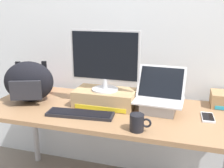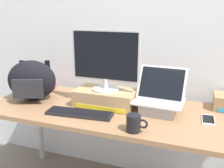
# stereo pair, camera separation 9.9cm
# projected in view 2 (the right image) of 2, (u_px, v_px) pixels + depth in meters

# --- Properties ---
(back_wall) EXTENTS (7.00, 0.10, 2.60)m
(back_wall) POSITION_uv_depth(u_px,v_px,m) (131.00, 21.00, 2.01)
(back_wall) COLOR silver
(back_wall) RESTS_ON ground
(desk) EXTENTS (1.77, 0.69, 0.73)m
(desk) POSITION_uv_depth(u_px,v_px,m) (112.00, 119.00, 1.79)
(desk) COLOR #99704C
(desk) RESTS_ON ground
(toner_box_yellow) EXTENTS (0.43, 0.24, 0.11)m
(toner_box_yellow) POSITION_uv_depth(u_px,v_px,m) (106.00, 98.00, 1.82)
(toner_box_yellow) COLOR tan
(toner_box_yellow) RESTS_ON desk
(desktop_monitor) EXTENTS (0.48, 0.19, 0.42)m
(desktop_monitor) POSITION_uv_depth(u_px,v_px,m) (105.00, 60.00, 1.74)
(desktop_monitor) COLOR silver
(desktop_monitor) RESTS_ON toner_box_yellow
(open_laptop) EXTENTS (0.33, 0.26, 0.29)m
(open_laptop) POSITION_uv_depth(u_px,v_px,m) (159.00, 103.00, 1.70)
(open_laptop) COLOR #ADADB2
(open_laptop) RESTS_ON desk
(external_keyboard) EXTENTS (0.44, 0.16, 0.02)m
(external_keyboard) POSITION_uv_depth(u_px,v_px,m) (79.00, 113.00, 1.67)
(external_keyboard) COLOR black
(external_keyboard) RESTS_ON desk
(messenger_backpack) EXTENTS (0.40, 0.31, 0.30)m
(messenger_backpack) POSITION_uv_depth(u_px,v_px,m) (32.00, 81.00, 1.90)
(messenger_backpack) COLOR black
(messenger_backpack) RESTS_ON desk
(coffee_mug) EXTENTS (0.12, 0.08, 0.10)m
(coffee_mug) POSITION_uv_depth(u_px,v_px,m) (134.00, 123.00, 1.43)
(coffee_mug) COLOR black
(coffee_mug) RESTS_ON desk
(cell_phone) EXTENTS (0.08, 0.16, 0.01)m
(cell_phone) POSITION_uv_depth(u_px,v_px,m) (208.00, 120.00, 1.58)
(cell_phone) COLOR silver
(cell_phone) RESTS_ON desk
(plush_toy) EXTENTS (0.12, 0.12, 0.12)m
(plush_toy) POSITION_uv_depth(u_px,v_px,m) (50.00, 83.00, 2.18)
(plush_toy) COLOR #CC7099
(plush_toy) RESTS_ON desk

